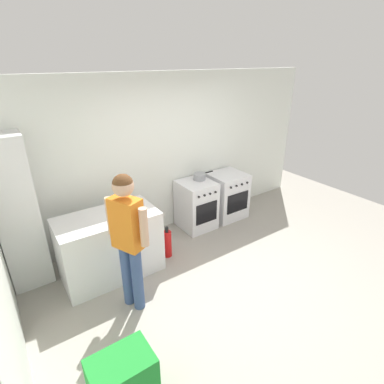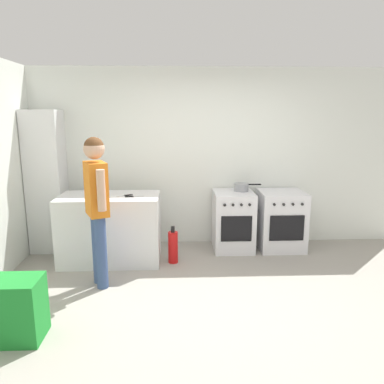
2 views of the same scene
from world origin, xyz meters
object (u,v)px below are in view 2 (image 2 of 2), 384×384
Objects in this scene: oven_left at (233,221)px; oven_right at (281,220)px; recycling_crate_lower at (13,324)px; pot at (241,187)px; knife_paring at (126,195)px; person at (97,198)px; larder_cabinet at (47,182)px; recycling_crate_upper at (10,295)px; knife_utility at (134,196)px; fire_extinguisher at (173,247)px.

oven_right is at bearing 0.00° from oven_left.
pot is at bearing 42.96° from recycling_crate_lower.
knife_paring is at bearing -169.57° from oven_right.
knife_paring is 0.75m from person.
oven_left is 0.42× the size of larder_cabinet.
oven_right is at bearing 35.89° from recycling_crate_lower.
oven_left is 1.63× the size of recycling_crate_lower.
knife_paring reaches higher than recycling_crate_upper.
oven_left is 3.37× the size of knife_utility.
pot is 1.58m from knife_utility.
recycling_crate_lower is at bearing -144.11° from oven_right.
oven_left is 2.17× the size of pot.
oven_right is 1.65m from fire_extinguisher.
knife_paring is at bearing 147.09° from knife_utility.
person is 1.48m from recycling_crate_lower.
oven_left is 3.13m from recycling_crate_lower.
recycling_crate_upper is at bearing -118.27° from person.
fire_extinguisher is 0.96× the size of recycling_crate_lower.
oven_right is at bearing -7.31° from pot.
knife_utility is 0.13× the size of larder_cabinet.
pot is 2.77m from larder_cabinet.
oven_left is 1.00× the size of oven_right.
recycling_crate_lower is at bearing -118.27° from person.
oven_left is at bearing -180.00° from oven_right.
knife_utility reaches higher than recycling_crate_upper.
oven_left is 3.12m from recycling_crate_upper.
person is 3.28× the size of recycling_crate_upper.
recycling_crate_lower is at bearing -118.12° from knife_utility.
fire_extinguisher is (-0.87, -0.48, -0.21)m from oven_left.
larder_cabinet is at bearing 156.01° from knife_utility.
knife_utility is 0.73m from person.
knife_utility is 0.85m from fire_extinguisher.
person is 3.28× the size of recycling_crate_lower.
fire_extinguisher is 2.18m from recycling_crate_upper.
fire_extinguisher is 0.96× the size of recycling_crate_upper.
oven_left is 1.70× the size of fire_extinguisher.
knife_paring is 0.12× the size of person.
fire_extinguisher is (0.83, 0.62, -0.81)m from person.
recycling_crate_upper is at bearing -136.55° from oven_left.
recycling_crate_lower is (-0.89, -1.67, -0.76)m from knife_utility.
recycling_crate_lower is 1.00× the size of recycling_crate_upper.
knife_utility is at bearing 61.88° from recycling_crate_upper.
oven_left is at bearing 43.45° from recycling_crate_upper.
oven_left is at bearing -2.21° from larder_cabinet.
pot reaches higher than knife_utility.
oven_right is at bearing 24.65° from person.
knife_utility is (-1.49, -0.54, -0.00)m from pot.
recycling_crate_upper reaches higher than fire_extinguisher.
knife_paring is (-2.17, -0.40, 0.48)m from oven_right.
fire_extinguisher is at bearing -18.05° from larder_cabinet.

